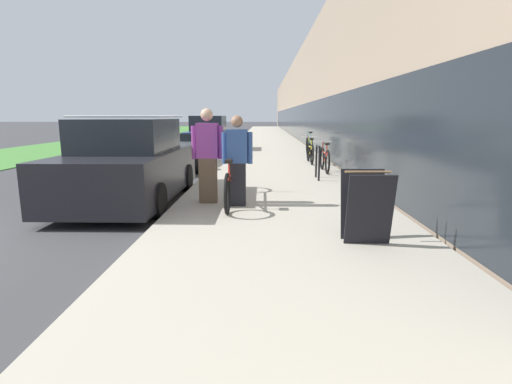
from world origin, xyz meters
TOP-DOWN VIEW (x-y plane):
  - sidewalk_slab at (4.99, 21.00)m, footprint 3.86×70.00m
  - storefront_facade at (11.95, 29.00)m, footprint 10.01×70.00m
  - lawn_strip at (-6.08, 25.00)m, footprint 5.24×70.00m
  - tandem_bicycle at (4.09, 2.48)m, footprint 0.52×2.79m
  - person_rider at (4.21, 2.11)m, footprint 0.53×0.21m
  - person_bystander at (3.67, 2.36)m, footprint 0.57×0.22m
  - bike_rack_hoop at (6.02, 5.13)m, footprint 0.05×0.60m
  - cruiser_bike_nearest at (6.40, 6.49)m, footprint 0.52×1.65m
  - cruiser_bike_middle at (6.23, 8.61)m, footprint 0.52×1.75m
  - cruiser_bike_farthest at (6.45, 10.87)m, footprint 0.52×1.90m
  - sandwich_board_sign at (5.95, 0.08)m, footprint 0.56×0.56m
  - parked_sedan_curbside at (2.05, 2.91)m, footprint 1.95×4.23m
  - vintage_roadster_curbside at (2.06, 8.11)m, footprint 1.69×4.34m
  - parked_sedan_far at (2.07, 14.28)m, footprint 1.79×4.60m

SIDE VIEW (x-z plane):
  - lawn_strip at x=-6.08m, z-range 0.00..0.03m
  - sidewalk_slab at x=4.99m, z-range 0.00..0.12m
  - vintage_roadster_curbside at x=2.06m, z-range -0.07..1.02m
  - cruiser_bike_nearest at x=6.40m, z-range 0.06..0.90m
  - cruiser_bike_middle at x=6.23m, z-range 0.06..0.91m
  - tandem_bicycle at x=4.09m, z-range 0.06..0.91m
  - cruiser_bike_farthest at x=6.45m, z-range 0.04..1.02m
  - sandwich_board_sign at x=5.95m, z-range 0.12..1.02m
  - bike_rack_hoop at x=6.02m, z-range 0.21..1.06m
  - parked_sedan_curbside at x=2.05m, z-range -0.11..1.58m
  - parked_sedan_far at x=2.07m, z-range -0.09..1.60m
  - person_rider at x=4.21m, z-range 0.13..1.69m
  - person_bystander at x=3.67m, z-range 0.13..1.81m
  - storefront_facade at x=11.95m, z-range -0.01..5.85m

